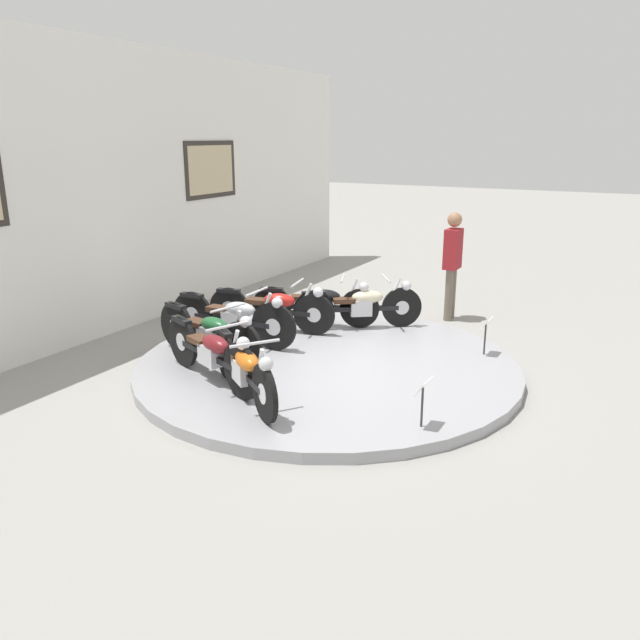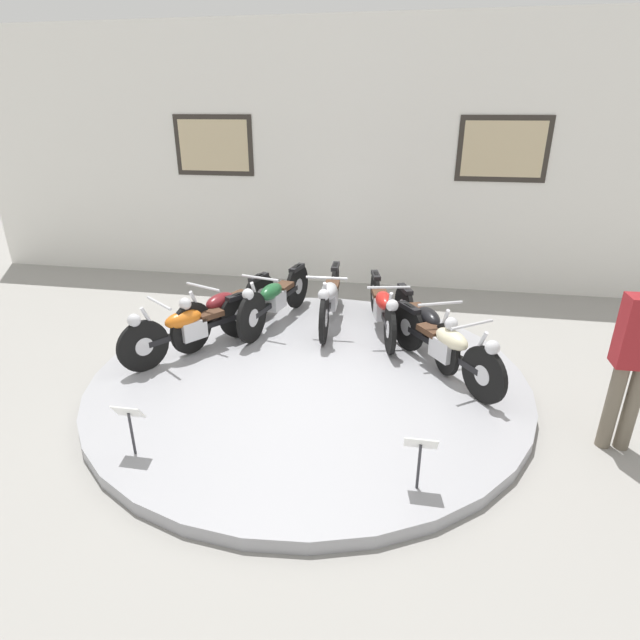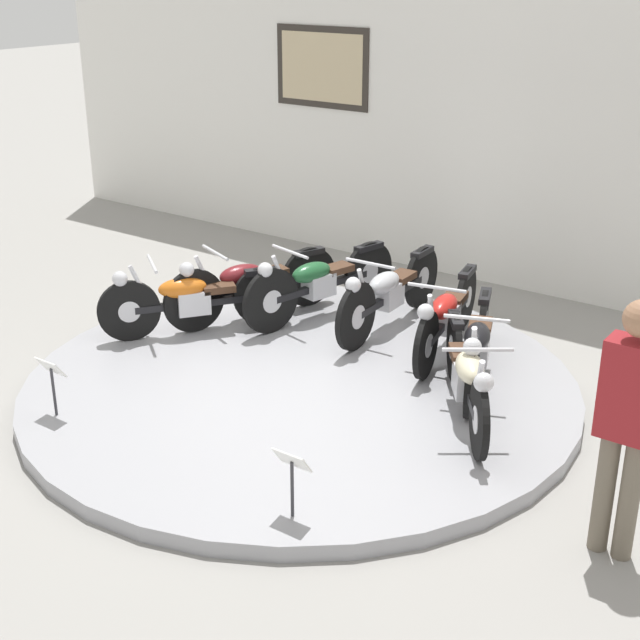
{
  "view_description": "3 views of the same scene",
  "coord_description": "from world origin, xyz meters",
  "views": [
    {
      "loc": [
        -6.75,
        -3.57,
        2.95
      ],
      "look_at": [
        -0.08,
        0.07,
        0.69
      ],
      "focal_mm": 35.0,
      "sensor_mm": 36.0,
      "label": 1
    },
    {
      "loc": [
        1.02,
        -4.99,
        2.95
      ],
      "look_at": [
        0.07,
        0.34,
        0.65
      ],
      "focal_mm": 28.0,
      "sensor_mm": 36.0,
      "label": 2
    },
    {
      "loc": [
        4.36,
        -5.74,
        3.63
      ],
      "look_at": [
        -0.02,
        0.32,
        0.59
      ],
      "focal_mm": 50.0,
      "sensor_mm": 36.0,
      "label": 3
    }
  ],
  "objects": [
    {
      "name": "ground_plane",
      "position": [
        0.0,
        0.0,
        0.0
      ],
      "size": [
        60.0,
        60.0,
        0.0
      ],
      "primitive_type": "plane",
      "color": "gray"
    },
    {
      "name": "display_platform",
      "position": [
        0.0,
        0.0,
        0.06
      ],
      "size": [
        4.94,
        4.94,
        0.13
      ],
      "primitive_type": "cylinder",
      "color": "#99999E",
      "rests_on": "ground_plane"
    },
    {
      "name": "back_wall",
      "position": [
        0.0,
        3.77,
        2.14
      ],
      "size": [
        14.0,
        0.22,
        4.29
      ],
      "color": "white",
      "rests_on": "ground_plane"
    },
    {
      "name": "motorcycle_orange",
      "position": [
        -1.51,
        0.23,
        0.5
      ],
      "size": [
        1.2,
        1.62,
        0.78
      ],
      "color": "black",
      "rests_on": "display_platform"
    },
    {
      "name": "motorcycle_maroon",
      "position": [
        -1.3,
        0.85,
        0.52
      ],
      "size": [
        0.81,
        1.88,
        0.8
      ],
      "color": "black",
      "rests_on": "display_platform"
    },
    {
      "name": "motorcycle_green",
      "position": [
        -0.75,
        1.31,
        0.53
      ],
      "size": [
        0.62,
        1.98,
        0.81
      ],
      "color": "black",
      "rests_on": "display_platform"
    },
    {
      "name": "motorcycle_silver",
      "position": [
        0.0,
        1.47,
        0.53
      ],
      "size": [
        0.54,
        2.02,
        0.81
      ],
      "color": "black",
      "rests_on": "display_platform"
    },
    {
      "name": "motorcycle_red",
      "position": [
        0.75,
        1.3,
        0.51
      ],
      "size": [
        0.59,
        1.94,
        0.79
      ],
      "color": "black",
      "rests_on": "display_platform"
    },
    {
      "name": "motorcycle_black",
      "position": [
        1.3,
        0.85,
        0.5
      ],
      "size": [
        0.8,
        1.83,
        0.78
      ],
      "color": "black",
      "rests_on": "display_platform"
    },
    {
      "name": "motorcycle_cream",
      "position": [
        1.52,
        0.23,
        0.5
      ],
      "size": [
        1.19,
        1.62,
        0.78
      ],
      "color": "black",
      "rests_on": "display_platform"
    },
    {
      "name": "info_placard_front_left",
      "position": [
        -1.23,
        -1.73,
        0.5
      ],
      "size": [
        0.26,
        0.11,
        0.51
      ],
      "color": "#333338",
      "rests_on": "display_platform"
    },
    {
      "name": "info_placard_front_centre",
      "position": [
        1.23,
        -1.73,
        0.5
      ],
      "size": [
        0.26,
        0.11,
        0.51
      ],
      "color": "#333338",
      "rests_on": "display_platform"
    },
    {
      "name": "visitor_standing",
      "position": [
        3.05,
        -0.68,
        1.01
      ],
      "size": [
        0.36,
        0.23,
        1.77
      ],
      "color": "#6B6051",
      "rests_on": "ground_plane"
    }
  ]
}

